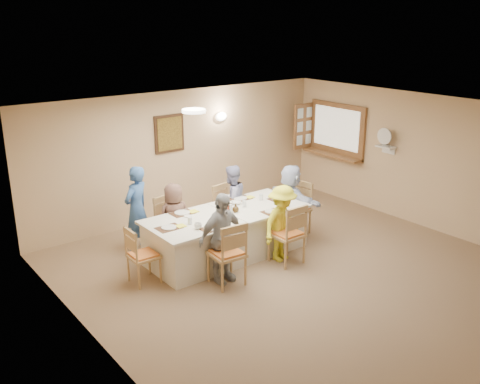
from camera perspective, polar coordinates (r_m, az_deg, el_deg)
ground at (r=8.41m, az=7.02°, el=-8.94°), size 7.00×7.00×0.00m
room_walls at (r=7.83m, az=7.45°, el=0.97°), size 7.00×7.00×7.00m
wall_picture at (r=10.28m, az=-7.54°, el=6.19°), size 0.62×0.05×0.72m
wall_sconce at (r=10.87m, az=-2.02°, el=8.06°), size 0.26×0.09×0.18m
ceiling_light at (r=8.13m, az=-4.95°, el=8.63°), size 0.36×0.36×0.05m
serving_hatch at (r=11.70m, az=10.32°, el=6.52°), size 0.06×1.50×1.15m
hatch_sill at (r=11.73m, az=9.78°, el=3.94°), size 0.30×1.50×0.05m
shutter_door at (r=12.03m, az=6.79°, el=7.00°), size 0.55×0.04×1.00m
fan_shelf at (r=10.83m, az=15.30°, el=4.68°), size 0.22×0.36×0.03m
desk_fan at (r=10.77m, az=15.26°, el=5.44°), size 0.30×0.30×0.28m
dining_table at (r=8.90m, az=-1.37°, el=-4.51°), size 2.75×1.16×0.76m
chair_back_left at (r=9.18m, az=-7.37°, el=-3.36°), size 0.51×0.51×0.92m
chair_back_right at (r=9.80m, az=-1.33°, el=-1.87°), size 0.49×0.49×0.90m
chair_front_left at (r=7.93m, az=-1.43°, el=-6.46°), size 0.52×0.52×1.01m
chair_front_right at (r=8.63m, az=5.02°, el=-4.38°), size 0.49×0.49×1.02m
chair_left_end at (r=8.13m, az=-10.26°, el=-6.58°), size 0.44×0.44×0.90m
chair_right_end at (r=9.79m, az=5.95°, el=-1.77°), size 0.53×0.53×0.97m
diner_back_left at (r=9.04m, az=-7.02°, el=-2.77°), size 0.65×0.48×1.20m
diner_back_right at (r=9.64m, az=-0.91°, el=-0.93°), size 0.78×0.68×1.31m
diner_front_left at (r=7.94m, az=-1.95°, el=-4.93°), size 0.85×0.42×1.39m
diner_front_right at (r=8.67m, az=4.50°, el=-3.37°), size 1.01×0.81×1.27m
diner_right_end at (r=9.65m, az=5.42°, el=-0.92°), size 1.25×0.45×1.33m
caregiver at (r=9.18m, az=-10.97°, el=-1.74°), size 0.81×0.76×1.47m
placemat_fl at (r=8.11m, az=-3.04°, el=-3.92°), size 0.34×0.26×0.01m
plate_fl at (r=8.11m, az=-3.04°, el=-3.85°), size 0.24×0.24×0.01m
napkin_fl at (r=8.17m, az=-1.80°, el=-3.69°), size 0.14×0.14×0.01m
placemat_fr at (r=8.80m, az=3.39°, el=-2.11°), size 0.32×0.24×0.01m
plate_fr at (r=8.80m, az=3.39°, el=-2.05°), size 0.22×0.22×0.01m
napkin_fr at (r=8.88m, az=4.48°, el=-1.91°), size 0.15×0.15×0.01m
placemat_bl at (r=8.77m, az=-6.18°, el=-2.26°), size 0.37×0.28×0.01m
plate_bl at (r=8.77m, az=-6.18°, el=-2.20°), size 0.25×0.25×0.02m
napkin_bl at (r=8.82m, az=-5.02°, el=-2.07°), size 0.15×0.15×0.01m
placemat_br at (r=9.41m, az=0.03°, el=-0.71°), size 0.37×0.27×0.01m
plate_br at (r=9.41m, az=0.03°, el=-0.65°), size 0.24×0.24×0.01m
napkin_br at (r=9.48m, az=1.08°, el=-0.53°), size 0.13×0.13×0.01m
placemat_le at (r=8.20m, az=-7.60°, el=-3.82°), size 0.37×0.27×0.01m
plate_le at (r=8.19m, az=-7.60°, el=-3.76°), size 0.23×0.23×0.01m
napkin_le at (r=8.24m, az=-6.34°, el=-3.60°), size 0.14×0.14×0.01m
placemat_re at (r=9.42m, az=4.10°, el=-0.73°), size 0.34×0.25×0.01m
plate_re at (r=9.42m, az=4.10°, el=-0.68°), size 0.24×0.24×0.02m
napkin_re at (r=9.50m, az=5.11°, el=-0.55°), size 0.14×0.14×0.01m
teacup_a at (r=8.10m, az=-4.50°, el=-3.64°), size 0.20×0.20×0.09m
teacup_b at (r=9.38m, az=-1.34°, el=-0.56°), size 0.14×0.14×0.08m
bowl_a at (r=8.44m, az=-1.90°, el=-2.83°), size 0.25×0.25×0.05m
bowl_b at (r=9.14m, az=-0.42°, el=-1.14°), size 0.24×0.24×0.05m
condiment_ketchup at (r=8.70m, az=-1.48°, el=-1.58°), size 0.15×0.15×0.22m
condiment_brown at (r=8.81m, az=-1.20°, el=-1.45°), size 0.15×0.15×0.19m
condiment_malt at (r=8.76m, az=-0.47°, el=-1.72°), size 0.11×0.11×0.14m
drinking_glass at (r=8.69m, az=-2.38°, el=-1.99°), size 0.07×0.07×0.10m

